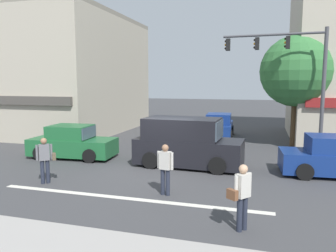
{
  "coord_description": "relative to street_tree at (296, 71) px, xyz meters",
  "views": [
    {
      "loc": [
        4.05,
        -12.68,
        3.62
      ],
      "look_at": [
        -0.21,
        2.0,
        1.6
      ],
      "focal_mm": 35.0,
      "sensor_mm": 36.0,
      "label": 1
    }
  ],
  "objects": [
    {
      "name": "street_tree",
      "position": [
        0.0,
        0.0,
        0.0
      ],
      "size": [
        3.89,
        3.89,
        6.2
      ],
      "color": "#4C3823",
      "rests_on": "ground"
    },
    {
      "name": "pedestrian_mid_crossing",
      "position": [
        -4.63,
        -9.58,
        -3.29
      ],
      "size": [
        0.56,
        0.28,
        1.67
      ],
      "color": "#232838",
      "rests_on": "ground"
    },
    {
      "name": "pedestrian_foreground_with_bag",
      "position": [
        -2.09,
        -11.54,
        -3.29
      ],
      "size": [
        0.57,
        0.59,
        1.67
      ],
      "color": "#232838",
      "rests_on": "ground"
    },
    {
      "name": "building_left_block",
      "position": [
        -18.1,
        2.51,
        -0.0
      ],
      "size": [
        13.04,
        11.94,
        8.48
      ],
      "color": "#B7AD99",
      "rests_on": "ground"
    },
    {
      "name": "lane_marking_stripe",
      "position": [
        -5.73,
        -10.23,
        -4.24
      ],
      "size": [
        9.0,
        0.24,
        0.01
      ],
      "primitive_type": "cube",
      "color": "silver",
      "rests_on": "ground"
    },
    {
      "name": "utility_pole_near_left",
      "position": [
        -13.69,
        -2.17,
        0.05
      ],
      "size": [
        1.4,
        0.22,
        8.29
      ],
      "color": "brown",
      "rests_on": "ground"
    },
    {
      "name": "traffic_light_mast",
      "position": [
        -0.26,
        -2.29,
        0.06
      ],
      "size": [
        4.89,
        0.46,
        6.2
      ],
      "color": "#47474C",
      "rests_on": "ground"
    },
    {
      "name": "sedan_approaching_near",
      "position": [
        -10.52,
        -5.66,
        -3.53
      ],
      "size": [
        4.2,
        2.09,
        1.58
      ],
      "color": "#1E6033",
      "rests_on": "ground"
    },
    {
      "name": "pedestrian_far_side",
      "position": [
        -9.14,
        -9.59,
        -3.29
      ],
      "size": [
        0.64,
        0.52,
        1.67
      ],
      "color": "#232838",
      "rests_on": "ground"
    },
    {
      "name": "van_crossing_leftbound",
      "position": [
        -4.81,
        -5.73,
        -3.24
      ],
      "size": [
        4.68,
        2.2,
        2.11
      ],
      "color": "black",
      "rests_on": "ground"
    },
    {
      "name": "sedan_parked_curbside",
      "position": [
        -4.48,
        2.47,
        -3.53
      ],
      "size": [
        2.06,
        4.19,
        1.58
      ],
      "color": "navy",
      "rests_on": "ground"
    },
    {
      "name": "ground_plane",
      "position": [
        -5.73,
        -6.73,
        -4.24
      ],
      "size": [
        120.0,
        120.0,
        0.0
      ],
      "primitive_type": "plane",
      "color": "#3D3D3F"
    },
    {
      "name": "sedan_crossing_center",
      "position": [
        1.1,
        -5.61,
        -3.53
      ],
      "size": [
        4.22,
        2.13,
        1.58
      ],
      "color": "navy",
      "rests_on": "ground"
    }
  ]
}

